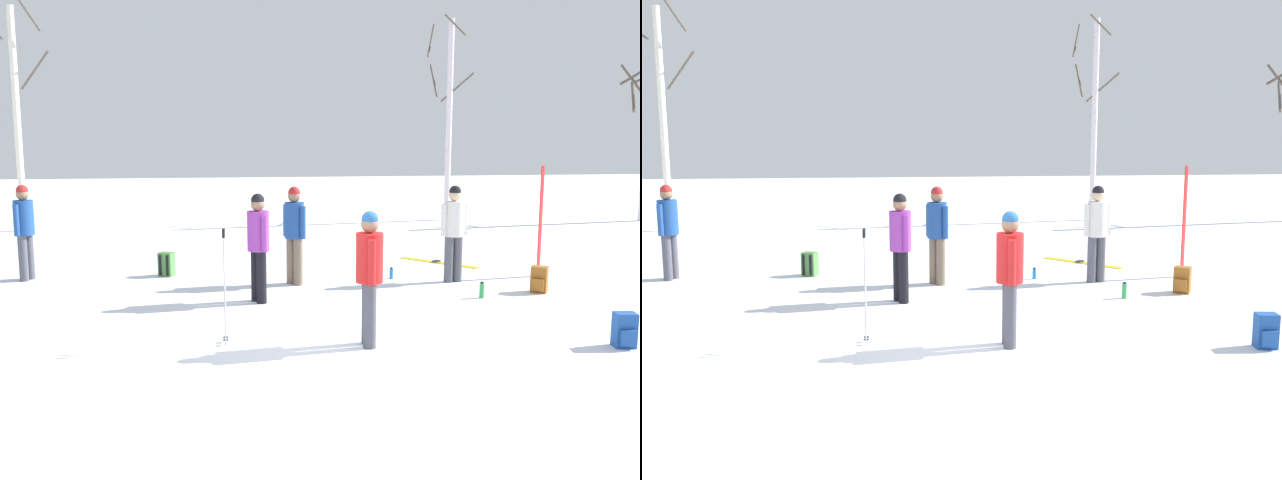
{
  "view_description": "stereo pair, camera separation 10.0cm",
  "coord_description": "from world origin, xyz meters",
  "views": [
    {
      "loc": [
        -0.78,
        -8.47,
        2.75
      ],
      "look_at": [
        0.5,
        2.4,
        1.0
      ],
      "focal_mm": 40.28,
      "sensor_mm": 36.0,
      "label": 1
    },
    {
      "loc": [
        -0.68,
        -8.48,
        2.75
      ],
      "look_at": [
        0.5,
        2.4,
        1.0
      ],
      "focal_mm": 40.28,
      "sensor_mm": 36.0,
      "label": 2
    }
  ],
  "objects": [
    {
      "name": "ski_pair_planted_0",
      "position": [
        4.74,
        3.94,
        1.01
      ],
      "size": [
        0.1,
        0.1,
        2.04
      ],
      "color": "red",
      "rests_on": "ground_plane"
    },
    {
      "name": "backpack_2",
      "position": [
        4.21,
        2.69,
        0.21
      ],
      "size": [
        0.33,
        0.34,
        0.44
      ],
      "color": "#99591E",
      "rests_on": "ground_plane"
    },
    {
      "name": "backpack_0",
      "position": [
        -2.07,
        4.77,
        0.21
      ],
      "size": [
        0.32,
        0.34,
        0.44
      ],
      "color": "#4C7F3F",
      "rests_on": "ground_plane"
    },
    {
      "name": "birch_tree_2",
      "position": [
        5.35,
        11.93,
        3.03
      ],
      "size": [
        1.52,
        1.25,
        5.81
      ],
      "color": "silver",
      "rests_on": "ground_plane"
    },
    {
      "name": "water_bottle_0",
      "position": [
        2.0,
        4.03,
        0.1
      ],
      "size": [
        0.07,
        0.07,
        0.21
      ],
      "color": "#1E72BF",
      "rests_on": "ground_plane"
    },
    {
      "name": "person_4",
      "position": [
        -4.53,
        4.7,
        0.98
      ],
      "size": [
        0.34,
        0.49,
        1.72
      ],
      "color": "#4C4C56",
      "rests_on": "ground_plane"
    },
    {
      "name": "person_1",
      "position": [
        3.03,
        3.67,
        0.98
      ],
      "size": [
        0.51,
        0.34,
        1.72
      ],
      "color": "#4C4C56",
      "rests_on": "ground_plane"
    },
    {
      "name": "person_0",
      "position": [
        0.22,
        3.79,
        0.98
      ],
      "size": [
        0.37,
        0.43,
        1.72
      ],
      "color": "#72604C",
      "rests_on": "ground_plane"
    },
    {
      "name": "ground_plane",
      "position": [
        0.0,
        0.0,
        0.0
      ],
      "size": [
        60.0,
        60.0,
        0.0
      ],
      "primitive_type": "plane",
      "color": "white"
    },
    {
      "name": "person_2",
      "position": [
        -0.45,
        2.58,
        0.98
      ],
      "size": [
        0.34,
        0.48,
        1.72
      ],
      "color": "black",
      "rests_on": "ground_plane"
    },
    {
      "name": "backpack_1",
      "position": [
        4.03,
        -0.29,
        0.21
      ],
      "size": [
        0.28,
        0.31,
        0.44
      ],
      "color": "#1E4C99",
      "rests_on": "ground_plane"
    },
    {
      "name": "person_3",
      "position": [
        0.85,
        0.14,
        0.98
      ],
      "size": [
        0.34,
        0.52,
        1.72
      ],
      "color": "#4C4C56",
      "rests_on": "ground_plane"
    },
    {
      "name": "ski_pair_lying_0",
      "position": [
        3.27,
        5.42,
        0.01
      ],
      "size": [
        1.34,
        1.4,
        0.05
      ],
      "color": "yellow",
      "rests_on": "ground_plane"
    },
    {
      "name": "ski_poles_1",
      "position": [
        -0.94,
        0.43,
        0.79
      ],
      "size": [
        0.07,
        0.21,
        1.48
      ],
      "color": "#B2B2BC",
      "rests_on": "ground_plane"
    },
    {
      "name": "birch_tree_1",
      "position": [
        -6.33,
        10.99,
        3.06
      ],
      "size": [
        1.92,
        1.92,
        6.35
      ],
      "color": "silver",
      "rests_on": "ground_plane"
    },
    {
      "name": "water_bottle_1",
      "position": [
        3.13,
        2.42,
        0.13
      ],
      "size": [
        0.08,
        0.08,
        0.27
      ],
      "color": "green",
      "rests_on": "ground_plane"
    }
  ]
}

